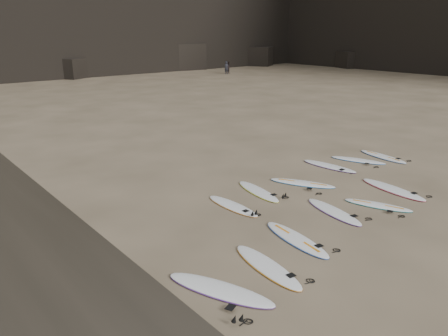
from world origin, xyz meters
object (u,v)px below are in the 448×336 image
at_px(surfboard_3, 378,205).
at_px(surfboard_6, 258,191).
at_px(surfboard_0, 267,266).
at_px(surfboard_1, 296,239).
at_px(surfboard_11, 220,289).
at_px(person_b, 229,68).
at_px(surfboard_4, 393,189).
at_px(surfboard_7, 302,183).
at_px(surfboard_2, 334,211).
at_px(surfboard_9, 358,160).
at_px(surfboard_10, 383,156).
at_px(person_a, 227,68).
at_px(surfboard_5, 233,206).
at_px(surfboard_8, 329,166).

height_order(surfboard_3, surfboard_6, surfboard_6).
relative_size(surfboard_0, surfboard_1, 0.99).
bearing_deg(surfboard_11, surfboard_3, -18.11).
height_order(surfboard_3, person_b, person_b).
xyz_separation_m(surfboard_6, person_b, (27.30, 34.13, 0.72)).
xyz_separation_m(surfboard_4, surfboard_7, (-2.07, 2.59, -0.00)).
bearing_deg(surfboard_2, surfboard_9, 39.38).
relative_size(surfboard_0, surfboard_2, 1.03).
height_order(surfboard_7, surfboard_10, surfboard_10).
bearing_deg(person_a, surfboard_4, -105.23).
bearing_deg(surfboard_4, surfboard_7, 137.14).
relative_size(surfboard_5, surfboard_6, 0.96).
xyz_separation_m(surfboard_3, surfboard_7, (-0.29, 3.09, 0.01)).
relative_size(surfboard_5, surfboard_11, 0.86).
height_order(surfboard_1, surfboard_3, surfboard_1).
relative_size(surfboard_4, surfboard_11, 1.00).
relative_size(surfboard_11, person_a, 1.68).
height_order(surfboard_2, person_b, person_b).
xyz_separation_m(surfboard_1, person_a, (28.34, 37.11, 0.77)).
height_order(surfboard_4, surfboard_5, surfboard_4).
xyz_separation_m(surfboard_1, surfboard_8, (6.31, 3.70, -0.00)).
bearing_deg(surfboard_1, surfboard_5, 95.36).
distance_m(surfboard_5, surfboard_7, 3.55).
xyz_separation_m(surfboard_8, surfboard_9, (1.74, -0.27, -0.00)).
bearing_deg(surfboard_5, surfboard_4, -25.31).
distance_m(surfboard_4, person_a, 43.07).
distance_m(surfboard_11, person_a, 49.19).
relative_size(surfboard_8, person_a, 1.58).
height_order(surfboard_1, person_b, person_b).
distance_m(surfboard_3, surfboard_10, 6.25).
relative_size(surfboard_3, person_b, 1.47).
bearing_deg(person_b, person_a, -140.27).
distance_m(surfboard_0, surfboard_9, 10.52).
relative_size(surfboard_2, surfboard_10, 0.97).
bearing_deg(surfboard_1, surfboard_9, 31.93).
xyz_separation_m(surfboard_11, person_b, (32.37, 38.16, 0.71)).
bearing_deg(surfboard_7, person_b, 26.02).
distance_m(surfboard_7, person_a, 42.06).
bearing_deg(surfboard_3, surfboard_0, 162.92).
height_order(surfboard_3, surfboard_9, surfboard_9).
distance_m(surfboard_3, surfboard_11, 7.31).
bearing_deg(surfboard_0, surfboard_5, 69.64).
height_order(surfboard_8, person_b, person_b).
height_order(surfboard_5, person_a, person_a).
distance_m(surfboard_1, person_b, 47.54).
height_order(surfboard_10, surfboard_11, surfboard_11).
bearing_deg(person_b, surfboard_6, -120.60).
xyz_separation_m(surfboard_4, person_b, (23.29, 37.18, 0.71)).
height_order(surfboard_5, surfboard_8, surfboard_8).
relative_size(surfboard_6, person_a, 1.50).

